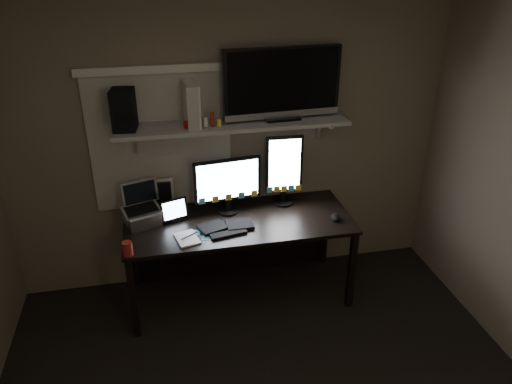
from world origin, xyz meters
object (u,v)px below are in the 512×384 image
object	(u,v)px
speaker	(124,110)
cup	(128,249)
laptop	(141,206)
monitor_landscape	(228,186)
game_console	(191,104)
tv	(282,84)
monitor_portrait	(284,170)
mouse	(335,217)
tablet	(174,210)
desk	(236,231)
keyboard	(226,226)

from	to	relation	value
speaker	cup	bearing A→B (deg)	-89.37
laptop	monitor_landscape	bearing A→B (deg)	-12.81
game_console	tv	bearing A→B (deg)	-6.47
laptop	speaker	world-z (taller)	speaker
monitor_portrait	game_console	world-z (taller)	game_console
monitor_portrait	mouse	distance (m)	0.57
monitor_landscape	tablet	bearing A→B (deg)	-179.06
laptop	tablet	bearing A→B (deg)	-16.47
tv	monitor_portrait	bearing A→B (deg)	1.49
cup	game_console	distance (m)	1.15
desk	tablet	bearing A→B (deg)	-176.87
desk	monitor_portrait	size ratio (longest dim) A/B	2.94
monitor_portrait	game_console	bearing A→B (deg)	-177.13
keyboard	cup	distance (m)	0.78
desk	monitor_landscape	world-z (taller)	monitor_landscape
tablet	game_console	xyz separation A→B (m)	(0.19, 0.11, 0.82)
tablet	laptop	xyz separation A→B (m)	(-0.25, -0.01, 0.07)
desk	speaker	xyz separation A→B (m)	(-0.80, 0.08, 1.08)
laptop	speaker	bearing A→B (deg)	94.01
monitor_landscape	keyboard	size ratio (longest dim) A/B	1.27
desk	keyboard	distance (m)	0.31
tv	speaker	size ratio (longest dim) A/B	3.07
monitor_landscape	desk	bearing A→B (deg)	-34.83
desk	game_console	distance (m)	1.13
game_console	tablet	bearing A→B (deg)	-156.59
laptop	game_console	xyz separation A→B (m)	(0.44, 0.12, 0.75)
laptop	cup	xyz separation A→B (m)	(-0.10, -0.42, -0.11)
mouse	desk	bearing A→B (deg)	175.35
cup	speaker	distance (m)	1.00
mouse	speaker	size ratio (longest dim) A/B	0.36
laptop	tv	size ratio (longest dim) A/B	0.35
monitor_landscape	tv	world-z (taller)	tv
desk	tv	distance (m)	1.27
monitor_landscape	mouse	xyz separation A→B (m)	(0.82, -0.30, -0.22)
tv	cup	bearing A→B (deg)	-160.16
keyboard	monitor_landscape	bearing A→B (deg)	66.42
mouse	tv	xyz separation A→B (m)	(-0.37, 0.36, 1.01)
monitor_portrait	cup	world-z (taller)	monitor_portrait
desk	laptop	bearing A→B (deg)	-177.30
game_console	monitor_landscape	bearing A→B (deg)	-18.81
monitor_landscape	laptop	bearing A→B (deg)	178.86
monitor_landscape	tablet	size ratio (longest dim) A/B	2.50
speaker	keyboard	bearing A→B (deg)	-17.10
tablet	cup	distance (m)	0.56
desk	monitor_portrait	world-z (taller)	monitor_portrait
tv	laptop	bearing A→B (deg)	-177.42
desk	laptop	world-z (taller)	laptop
monitor_landscape	mouse	world-z (taller)	monitor_landscape
desk	tablet	xyz separation A→B (m)	(-0.50, -0.03, 0.27)
monitor_portrait	mouse	bearing A→B (deg)	-44.66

